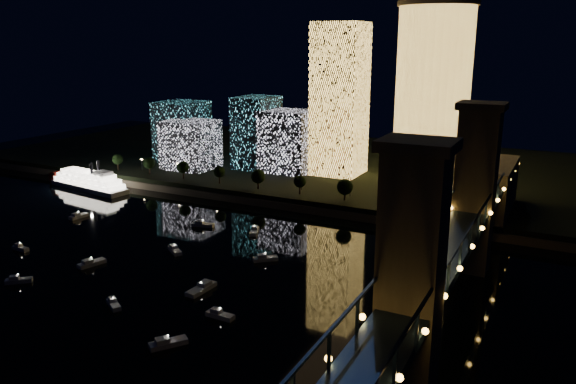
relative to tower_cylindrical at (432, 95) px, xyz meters
name	(u,v)px	position (x,y,z in m)	size (l,w,h in m)	color
ground	(193,290)	(-31.68, -134.31, -44.14)	(520.00, 520.00, 0.00)	black
far_bank	(378,169)	(-31.68, 25.69, -41.64)	(420.00, 160.00, 5.00)	black
seawall	(316,209)	(-31.68, -52.31, -42.64)	(420.00, 6.00, 3.00)	#6B5E4C
tower_cylindrical	(432,95)	(0.00, 0.00, 0.00)	(34.00, 34.00, 78.03)	#FFC051
tower_rectangular	(340,100)	(-42.41, -2.52, -4.01)	(22.08, 22.08, 70.25)	#FFC051
midrise_blocks	(228,136)	(-98.94, -12.47, -24.02)	(86.05, 39.82, 35.34)	silver
truss_bridge	(437,273)	(33.32, -130.59, -27.89)	(13.00, 266.00, 50.00)	navy
riverboat	(86,181)	(-143.20, -66.00, -40.45)	(48.67, 16.20, 14.40)	silver
motorboats	(197,268)	(-38.83, -122.59, -43.33)	(144.71, 84.29, 2.78)	silver
esplanade_trees	(271,178)	(-55.52, -46.31, -33.68)	(165.67, 6.49, 8.74)	black
street_lamps	(257,176)	(-65.68, -40.31, -35.12)	(132.70, 0.70, 5.65)	black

